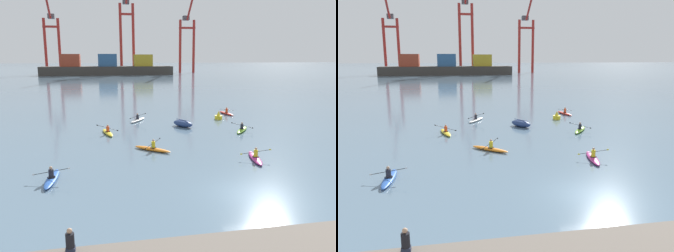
% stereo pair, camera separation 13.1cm
% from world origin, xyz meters
% --- Properties ---
extents(ground_plane, '(800.00, 800.00, 0.00)m').
position_xyz_m(ground_plane, '(0.00, 0.00, 0.00)').
color(ground_plane, slate).
extents(container_barge, '(53.24, 9.01, 8.55)m').
position_xyz_m(container_barge, '(-6.50, 124.35, 3.00)').
color(container_barge, '#38332D').
rests_on(container_barge, ground).
extents(gantry_crane_west, '(7.07, 18.79, 36.14)m').
position_xyz_m(gantry_crane_west, '(-29.79, 138.53, 16.84)').
color(gantry_crane_west, maroon).
rests_on(gantry_crane_west, ground).
extents(gantry_crane_west_mid, '(6.66, 15.66, 38.86)m').
position_xyz_m(gantry_crane_west_mid, '(2.41, 133.32, 19.39)').
color(gantry_crane_west_mid, maroon).
rests_on(gantry_crane_west_mid, ground).
extents(gantry_crane_east_mid, '(7.71, 16.38, 34.95)m').
position_xyz_m(gantry_crane_east_mid, '(30.58, 138.27, 16.68)').
color(gantry_crane_east_mid, maroon).
rests_on(gantry_crane_east_mid, ground).
extents(capsized_dinghy, '(2.34, 2.78, 0.76)m').
position_xyz_m(capsized_dinghy, '(0.35, 18.08, 0.35)').
color(capsized_dinghy, navy).
rests_on(capsized_dinghy, ground).
extents(channel_buoy, '(0.90, 0.90, 1.00)m').
position_xyz_m(channel_buoy, '(5.57, 21.54, 0.36)').
color(channel_buoy, yellow).
rests_on(channel_buoy, ground).
extents(kayak_white, '(2.31, 3.20, 1.06)m').
position_xyz_m(kayak_white, '(-4.10, 22.15, 0.17)').
color(kayak_white, silver).
rests_on(kayak_white, ground).
extents(kayak_lime, '(2.48, 3.11, 0.95)m').
position_xyz_m(kayak_lime, '(5.72, 14.83, 0.17)').
color(kayak_lime, '#7ABC2D').
rests_on(kayak_lime, ground).
extents(kayak_yellow, '(2.14, 3.45, 1.04)m').
position_xyz_m(kayak_yellow, '(-7.64, 16.14, 0.17)').
color(kayak_yellow, yellow).
rests_on(kayak_yellow, ground).
extents(kayak_red, '(2.24, 3.45, 0.95)m').
position_xyz_m(kayak_red, '(7.73, 24.68, 0.17)').
color(kayak_red, red).
rests_on(kayak_red, ground).
extents(kayak_orange, '(2.93, 2.72, 0.95)m').
position_xyz_m(kayak_orange, '(-4.17, 9.52, 0.17)').
color(kayak_orange, orange).
rests_on(kayak_orange, ground).
extents(kayak_magenta, '(2.23, 3.45, 0.95)m').
position_xyz_m(kayak_magenta, '(2.88, 5.75, 0.17)').
color(kayak_magenta, '#C13384').
rests_on(kayak_magenta, ground).
extents(kayak_blue, '(2.27, 3.43, 0.95)m').
position_xyz_m(kayak_blue, '(-11.09, 4.11, 0.17)').
color(kayak_blue, '#2856B2').
rests_on(kayak_blue, ground).
extents(seated_onlooker, '(0.32, 0.30, 0.90)m').
position_xyz_m(seated_onlooker, '(-9.08, -5.11, 1.19)').
color(seated_onlooker, '#23283D').
rests_on(seated_onlooker, stone_quay).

